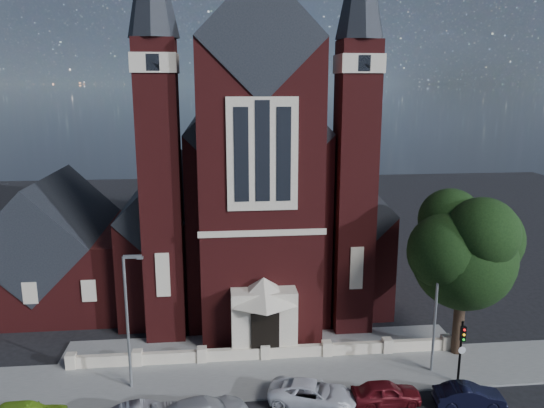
{
  "coord_description": "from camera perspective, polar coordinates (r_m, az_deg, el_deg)",
  "views": [
    {
      "loc": [
        -2.67,
        -24.26,
        17.21
      ],
      "look_at": [
        1.0,
        12.0,
        8.96
      ],
      "focal_mm": 35.0,
      "sensor_mm": 36.0,
      "label": 1
    }
  ],
  "objects": [
    {
      "name": "forecourt_wall",
      "position": [
        35.35,
        -0.74,
        -16.38
      ],
      "size": [
        24.0,
        0.4,
        0.9
      ],
      "primitive_type": "cube",
      "color": "beige",
      "rests_on": "ground"
    },
    {
      "name": "church",
      "position": [
        48.14,
        -2.49,
        1.93
      ],
      "size": [
        20.01,
        34.9,
        29.2
      ],
      "color": "#511515",
      "rests_on": "ground"
    },
    {
      "name": "car_dark_red",
      "position": [
        31.52,
        12.15,
        -19.25
      ],
      "size": [
        3.87,
        1.58,
        1.32
      ],
      "primitive_type": "imported",
      "rotation": [
        0.0,
        0.0,
        1.58
      ],
      "color": "#5D1016",
      "rests_on": "ground"
    },
    {
      "name": "parish_hall",
      "position": [
        46.24,
        -22.34,
        -4.82
      ],
      "size": [
        12.0,
        12.2,
        10.24
      ],
      "color": "#511515",
      "rests_on": "ground"
    },
    {
      "name": "street_tree",
      "position": [
        35.16,
        20.34,
        -5.02
      ],
      "size": [
        6.4,
        6.6,
        10.7
      ],
      "color": "black",
      "rests_on": "ground"
    },
    {
      "name": "car_white_suv",
      "position": [
        30.86,
        4.37,
        -19.71
      ],
      "size": [
        5.27,
        3.66,
        1.34
      ],
      "primitive_type": "imported",
      "rotation": [
        0.0,
        0.0,
        1.24
      ],
      "color": "white",
      "rests_on": "ground"
    },
    {
      "name": "forecourt_paving",
      "position": [
        37.11,
        -1.02,
        -14.89
      ],
      "size": [
        26.0,
        3.0,
        0.14
      ],
      "primitive_type": "cube",
      "color": "slate",
      "rests_on": "ground"
    },
    {
      "name": "car_navy",
      "position": [
        32.52,
        20.44,
        -18.8
      ],
      "size": [
        3.89,
        1.72,
        1.24
      ],
      "primitive_type": "imported",
      "rotation": [
        0.0,
        0.0,
        1.46
      ],
      "color": "black",
      "rests_on": "ground"
    },
    {
      "name": "street_lamp_right",
      "position": [
        33.48,
        17.39,
        -10.0
      ],
      "size": [
        1.16,
        0.22,
        8.09
      ],
      "color": "gray",
      "rests_on": "ground"
    },
    {
      "name": "street_lamp_left",
      "position": [
        31.39,
        -15.18,
        -11.41
      ],
      "size": [
        1.16,
        0.22,
        8.09
      ],
      "color": "gray",
      "rests_on": "ground"
    },
    {
      "name": "traffic_signal",
      "position": [
        33.36,
        19.71,
        -14.06
      ],
      "size": [
        0.28,
        0.42,
        4.0
      ],
      "color": "black",
      "rests_on": "ground"
    },
    {
      "name": "pavement_strip",
      "position": [
        33.63,
        -0.43,
        -18.04
      ],
      "size": [
        60.0,
        5.0,
        0.12
      ],
      "primitive_type": "cube",
      "color": "slate",
      "rests_on": "ground"
    },
    {
      "name": "ground",
      "position": [
        42.95,
        -1.76,
        -10.88
      ],
      "size": [
        120.0,
        120.0,
        0.0
      ],
      "primitive_type": "plane",
      "color": "black",
      "rests_on": "ground"
    }
  ]
}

